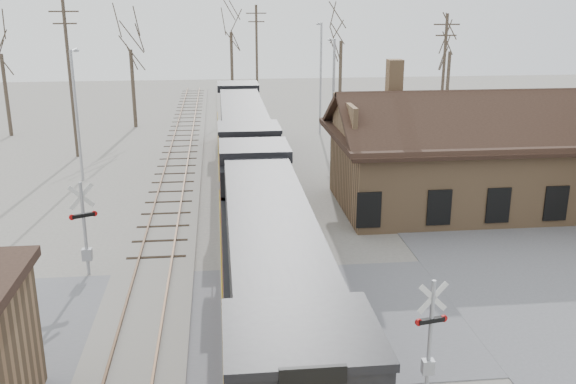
% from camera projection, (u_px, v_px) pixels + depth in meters
% --- Properties ---
extents(ground, '(140.00, 140.00, 0.00)m').
position_uv_depth(ground, '(269.00, 320.00, 23.11)').
color(ground, gray).
rests_on(ground, ground).
extents(road, '(60.00, 9.00, 0.03)m').
position_uv_depth(road, '(269.00, 319.00, 23.11)').
color(road, slate).
rests_on(road, ground).
extents(track_main, '(3.40, 90.00, 0.24)m').
position_uv_depth(track_main, '(248.00, 195.00, 37.35)').
color(track_main, gray).
rests_on(track_main, ground).
extents(track_siding, '(3.40, 90.00, 0.24)m').
position_uv_depth(track_siding, '(170.00, 197.00, 36.88)').
color(track_siding, gray).
rests_on(track_siding, ground).
extents(depot, '(15.20, 9.31, 7.90)m').
position_uv_depth(depot, '(469.00, 163.00, 35.06)').
color(depot, '#99744F').
rests_on(depot, ground).
extents(locomotive_lead, '(3.18, 21.27, 4.72)m').
position_uv_depth(locomotive_lead, '(273.00, 280.00, 20.52)').
color(locomotive_lead, black).
rests_on(locomotive_lead, ground).
extents(locomotive_trailing, '(3.18, 21.27, 4.47)m').
position_uv_depth(locomotive_trailing, '(244.00, 138.00, 40.99)').
color(locomotive_trailing, black).
rests_on(locomotive_trailing, ground).
extents(crossbuck_near, '(1.01, 0.30, 3.56)m').
position_uv_depth(crossbuck_near, '(430.00, 339.00, 18.47)').
color(crossbuck_near, '#A5A8AD').
rests_on(crossbuck_near, ground).
extents(crossbuck_far, '(1.08, 0.55, 4.03)m').
position_uv_depth(crossbuck_far, '(85.00, 232.00, 26.30)').
color(crossbuck_far, '#A5A8AD').
rests_on(crossbuck_far, ground).
extents(streetlight_a, '(0.25, 2.04, 8.10)m').
position_uv_depth(streetlight_a, '(77.00, 108.00, 39.37)').
color(streetlight_a, '#A5A8AD').
rests_on(streetlight_a, ground).
extents(streetlight_b, '(0.25, 2.04, 8.46)m').
position_uv_depth(streetlight_b, '(333.00, 94.00, 43.71)').
color(streetlight_b, '#A5A8AD').
rests_on(streetlight_b, ground).
extents(streetlight_c, '(0.25, 2.04, 9.11)m').
position_uv_depth(streetlight_c, '(320.00, 73.00, 53.00)').
color(streetlight_c, '#A5A8AD').
rests_on(streetlight_c, ground).
extents(utility_pole_a, '(2.00, 0.24, 10.96)m').
position_uv_depth(utility_pole_a, '(70.00, 77.00, 44.89)').
color(utility_pole_a, '#382D23').
rests_on(utility_pole_a, ground).
extents(utility_pole_b, '(2.00, 0.24, 10.35)m').
position_uv_depth(utility_pole_b, '(257.00, 56.00, 63.68)').
color(utility_pole_b, '#382D23').
rests_on(utility_pole_b, ground).
extents(utility_pole_c, '(2.00, 0.24, 9.93)m').
position_uv_depth(utility_pole_c, '(443.00, 78.00, 48.96)').
color(utility_pole_c, '#382D23').
rests_on(utility_pole_c, ground).
extents(tree_b, '(4.50, 4.50, 11.04)m').
position_uv_depth(tree_b, '(130.00, 36.00, 54.75)').
color(tree_b, '#382D23').
rests_on(tree_b, ground).
extents(tree_c, '(5.02, 5.02, 12.30)m').
position_uv_depth(tree_c, '(231.00, 20.00, 66.67)').
color(tree_c, '#382D23').
rests_on(tree_c, ground).
extents(tree_d, '(4.80, 4.80, 11.76)m').
position_uv_depth(tree_d, '(341.00, 28.00, 58.86)').
color(tree_d, '#382D23').
rests_on(tree_d, ground).
extents(tree_e, '(4.32, 4.32, 10.59)m').
position_uv_depth(tree_e, '(451.00, 39.00, 56.15)').
color(tree_e, '#382D23').
rests_on(tree_e, ground).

